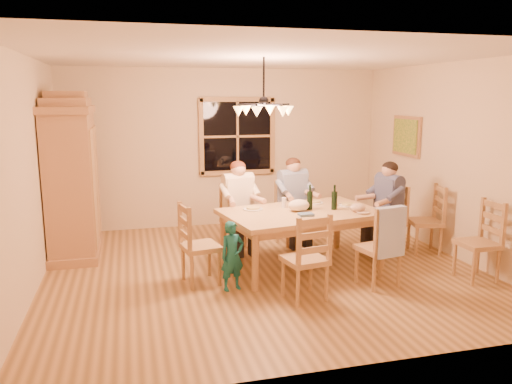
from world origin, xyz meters
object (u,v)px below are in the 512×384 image
object	(u,v)px
adult_slate_man	(388,196)
chair_spare_front	(476,256)
wine_bottle_a	(310,197)
dining_table	(302,218)
chair_end_left	(201,259)
chandelier	(264,109)
adult_plaid_man	(293,190)
armoire	(73,181)
chair_spare_back	(424,232)
chair_end_right	(386,233)
chair_far_left	(239,232)
adult_woman	(238,195)
wine_bottle_b	(334,197)
child	(232,256)
chair_near_right	(378,261)
chair_near_left	(305,273)
chair_far_right	(293,225)

from	to	relation	value
adult_slate_man	chair_spare_front	size ratio (longest dim) A/B	0.88
wine_bottle_a	chair_spare_front	xyz separation A→B (m)	(1.80, -1.04, -0.62)
dining_table	chair_end_left	distance (m)	1.44
chandelier	adult_plaid_man	xyz separation A→B (m)	(0.73, 0.99, -1.24)
armoire	chair_spare_back	bearing A→B (deg)	-13.89
chair_end_right	chair_spare_front	bearing A→B (deg)	-165.65
chair_end_left	chair_spare_front	xyz separation A→B (m)	(3.30, -0.72, 0.00)
chair_end_left	chair_far_left	bearing A→B (deg)	136.74
adult_woman	chair_far_left	bearing A→B (deg)	65.67
chandelier	chair_end_right	xyz separation A→B (m)	(1.89, 0.23, -1.77)
adult_slate_man	wine_bottle_b	bearing A→B (deg)	96.11
adult_woman	child	world-z (taller)	adult_woman
chair_end_right	adult_woman	xyz separation A→B (m)	(-2.03, 0.59, 0.54)
adult_slate_man	chair_spare_front	xyz separation A→B (m)	(0.56, -1.22, -0.54)
dining_table	chair_spare_front	bearing A→B (deg)	-26.73
armoire	adult_plaid_man	distance (m)	3.18
adult_plaid_man	chair_spare_front	distance (m)	2.67
dining_table	adult_slate_man	distance (m)	1.41
chair_far_left	wine_bottle_a	xyz separation A→B (m)	(0.79, -0.78, 0.62)
adult_woman	child	bearing A→B (deg)	64.43
chair_spare_back	wine_bottle_b	bearing A→B (deg)	110.55
chair_near_right	wine_bottle_b	world-z (taller)	wine_bottle_b
chair_near_left	chair_spare_back	world-z (taller)	same
chair_far_right	chair_end_right	bearing A→B (deg)	136.64
armoire	chair_near_right	world-z (taller)	armoire
adult_slate_man	chair_far_left	bearing A→B (deg)	63.43
chair_far_left	chair_far_right	distance (m)	0.89
armoire	chair_near_right	bearing A→B (deg)	-31.36
adult_woman	wine_bottle_a	xyz separation A→B (m)	(0.79, -0.78, 0.08)
adult_woman	chair_spare_front	bearing A→B (deg)	134.73
chair_far_left	chair_far_right	xyz separation A→B (m)	(0.88, 0.16, 0.00)
armoire	dining_table	world-z (taller)	armoire
chair_near_left	chair_end_left	size ratio (longest dim) A/B	1.00
wine_bottle_a	child	xyz separation A→B (m)	(-1.18, -0.62, -0.52)
chair_near_right	chair_spare_front	bearing A→B (deg)	-16.14
dining_table	armoire	bearing A→B (deg)	155.29
chair_end_right	chair_near_left	bearing A→B (deg)	116.57
adult_slate_man	wine_bottle_a	xyz separation A→B (m)	(-1.24, -0.19, 0.08)
chair_near_left	chair_spare_front	size ratio (longest dim) A/B	1.00
chair_far_left	adult_plaid_man	size ratio (longest dim) A/B	1.13
chair_end_left	adult_plaid_man	distance (m)	2.09
wine_bottle_b	adult_slate_man	bearing A→B (deg)	16.40
chandelier	chair_near_right	xyz separation A→B (m)	(1.18, -0.86, -1.77)
chair_far_left	adult_plaid_man	world-z (taller)	adult_plaid_man
armoire	chair_far_left	bearing A→B (deg)	-12.61
armoire	chair_spare_front	size ratio (longest dim) A/B	2.32
adult_slate_man	chair_spare_back	bearing A→B (deg)	-110.54
chandelier	wine_bottle_a	size ratio (longest dim) A/B	2.33
chair_near_left	chair_near_right	world-z (taller)	same
dining_table	chair_far_left	xyz separation A→B (m)	(-0.66, 0.84, -0.36)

